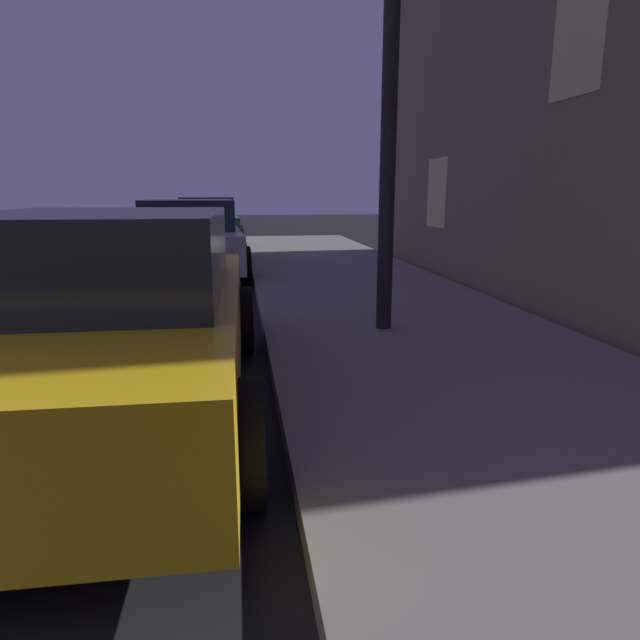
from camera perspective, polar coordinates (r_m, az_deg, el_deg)
name	(u,v)px	position (r m, az deg, el deg)	size (l,w,h in m)	color
car_yellow_cab	(109,316)	(4.08, -21.26, 0.41)	(2.07, 4.42, 1.43)	gold
car_silver	(190,238)	(10.80, -13.48, 8.38)	(2.25, 4.54, 1.43)	#B7B7BF
car_green	(207,221)	(17.09, -11.76, 10.12)	(2.16, 4.36, 1.43)	#19592D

